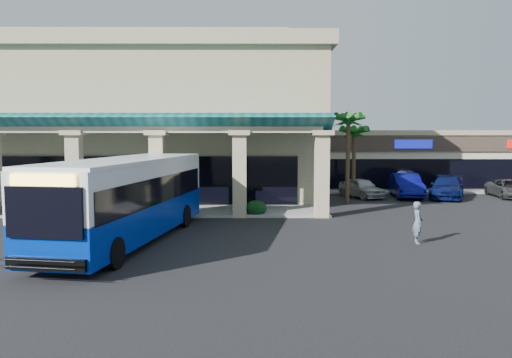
{
  "coord_description": "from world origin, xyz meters",
  "views": [
    {
      "loc": [
        2.3,
        -21.95,
        4.48
      ],
      "look_at": [
        2.39,
        4.15,
        2.2
      ],
      "focal_mm": 35.0,
      "sensor_mm": 36.0,
      "label": 1
    }
  ],
  "objects_px": {
    "car_white": "(406,186)",
    "car_red": "(447,187)",
    "transit_bus": "(128,200)",
    "car_silver": "(361,188)",
    "car_gray": "(510,189)",
    "pedestrian": "(418,222)"
  },
  "relations": [
    {
      "from": "car_white",
      "to": "car_gray",
      "type": "relative_size",
      "value": 1.1
    },
    {
      "from": "pedestrian",
      "to": "car_gray",
      "type": "bearing_deg",
      "value": -31.09
    },
    {
      "from": "pedestrian",
      "to": "car_gray",
      "type": "height_order",
      "value": "pedestrian"
    },
    {
      "from": "car_white",
      "to": "car_red",
      "type": "height_order",
      "value": "car_white"
    },
    {
      "from": "car_gray",
      "to": "car_red",
      "type": "bearing_deg",
      "value": -172.17
    },
    {
      "from": "car_red",
      "to": "car_gray",
      "type": "distance_m",
      "value": 4.64
    },
    {
      "from": "car_white",
      "to": "car_silver",
      "type": "bearing_deg",
      "value": -171.48
    },
    {
      "from": "pedestrian",
      "to": "car_white",
      "type": "height_order",
      "value": "pedestrian"
    },
    {
      "from": "transit_bus",
      "to": "car_white",
      "type": "height_order",
      "value": "transit_bus"
    },
    {
      "from": "car_silver",
      "to": "car_white",
      "type": "xyz_separation_m",
      "value": [
        3.28,
        0.15,
        0.14
      ]
    },
    {
      "from": "transit_bus",
      "to": "car_gray",
      "type": "xyz_separation_m",
      "value": [
        23.77,
        14.9,
        -1.11
      ]
    },
    {
      "from": "transit_bus",
      "to": "car_white",
      "type": "bearing_deg",
      "value": 52.37
    },
    {
      "from": "car_red",
      "to": "car_gray",
      "type": "xyz_separation_m",
      "value": [
        4.63,
        0.22,
        -0.12
      ]
    },
    {
      "from": "transit_bus",
      "to": "pedestrian",
      "type": "distance_m",
      "value": 12.15
    },
    {
      "from": "pedestrian",
      "to": "car_red",
      "type": "xyz_separation_m",
      "value": [
        7.03,
        14.99,
        -0.1
      ]
    },
    {
      "from": "car_red",
      "to": "car_silver",
      "type": "bearing_deg",
      "value": -159.39
    },
    {
      "from": "car_silver",
      "to": "car_white",
      "type": "relative_size",
      "value": 0.81
    },
    {
      "from": "car_silver",
      "to": "car_red",
      "type": "relative_size",
      "value": 0.78
    },
    {
      "from": "transit_bus",
      "to": "car_white",
      "type": "distance_m",
      "value": 22.34
    },
    {
      "from": "car_silver",
      "to": "car_gray",
      "type": "height_order",
      "value": "car_silver"
    },
    {
      "from": "pedestrian",
      "to": "car_gray",
      "type": "distance_m",
      "value": 19.17
    },
    {
      "from": "car_white",
      "to": "transit_bus",
      "type": "bearing_deg",
      "value": -131.22
    }
  ]
}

